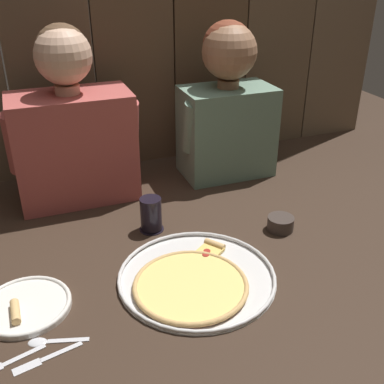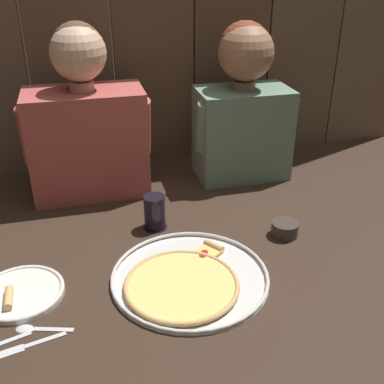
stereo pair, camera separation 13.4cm
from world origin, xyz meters
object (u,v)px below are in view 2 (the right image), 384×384
dinner_plate (20,293)px  diner_left (86,122)px  diner_right (243,106)px  pizza_tray (187,279)px  dipping_bowl (285,228)px  drinking_glass (155,212)px

dinner_plate → diner_left: size_ratio=0.38×
diner_left → diner_right: diner_left is taller
pizza_tray → dipping_bowl: size_ratio=5.11×
diner_left → diner_right: bearing=0.1°
pizza_tray → diner_right: 0.76m
pizza_tray → diner_left: 0.70m
drinking_glass → diner_right: (0.40, 0.31, 0.23)m
pizza_tray → drinking_glass: size_ratio=3.86×
dinner_plate → dipping_bowl: dipping_bowl is taller
diner_right → dinner_plate: bearing=-145.0°
pizza_tray → dipping_bowl: (0.35, 0.15, 0.02)m
pizza_tray → dipping_bowl: 0.38m
diner_left → dipping_bowl: bearing=-39.2°
drinking_glass → diner_right: 0.56m
diner_right → drinking_glass: bearing=-141.9°
diner_left → drinking_glass: bearing=-60.4°
dinner_plate → drinking_glass: (0.40, 0.25, 0.05)m
dinner_plate → drinking_glass: bearing=31.7°
diner_left → diner_right: size_ratio=1.03×
diner_right → dipping_bowl: bearing=-91.8°
dinner_plate → diner_right: size_ratio=0.39×
dipping_bowl → diner_left: (-0.56, 0.46, 0.24)m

